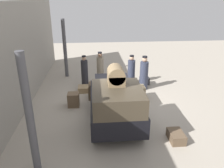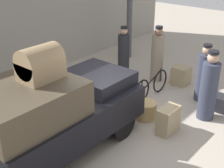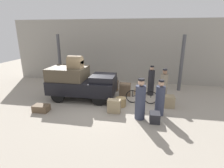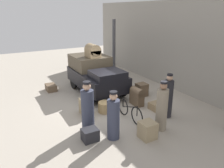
# 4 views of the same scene
# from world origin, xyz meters

# --- Properties ---
(ground_plane) EXTENTS (30.00, 30.00, 0.00)m
(ground_plane) POSITION_xyz_m (0.00, 0.00, 0.00)
(ground_plane) COLOR #A89E8E
(station_building_facade) EXTENTS (16.00, 0.15, 4.50)m
(station_building_facade) POSITION_xyz_m (0.00, 4.08, 2.25)
(station_building_facade) COLOR gray
(station_building_facade) RESTS_ON ground
(canopy_pillar_left) EXTENTS (0.21, 0.21, 3.49)m
(canopy_pillar_left) POSITION_xyz_m (-3.94, 2.68, 1.74)
(canopy_pillar_left) COLOR #4C4C51
(canopy_pillar_left) RESTS_ON ground
(truck) EXTENTS (3.64, 1.84, 1.77)m
(truck) POSITION_xyz_m (-1.62, 0.24, 0.97)
(truck) COLOR black
(truck) RESTS_ON ground
(bicycle) EXTENTS (1.66, 0.04, 0.75)m
(bicycle) POSITION_xyz_m (1.80, 0.07, 0.36)
(bicycle) COLOR black
(bicycle) RESTS_ON ground
(wicker_basket) EXTENTS (0.56, 0.56, 0.43)m
(wicker_basket) POSITION_xyz_m (0.76, -0.45, 0.22)
(wicker_basket) COLOR tan
(wicker_basket) RESTS_ON ground
(conductor_in_dark_uniform) EXTENTS (0.39, 0.39, 1.79)m
(conductor_in_dark_uniform) POSITION_xyz_m (2.94, 0.63, 0.82)
(conductor_in_dark_uniform) COLOR gray
(conductor_in_dark_uniform) RESTS_ON ground
(porter_lifting_near_truck) EXTENTS (0.41, 0.41, 1.65)m
(porter_lifting_near_truck) POSITION_xyz_m (2.61, -1.11, 0.75)
(porter_lifting_near_truck) COLOR #33384C
(porter_lifting_near_truck) RESTS_ON ground
(porter_carrying_trunk) EXTENTS (0.37, 0.37, 1.76)m
(porter_carrying_trunk) POSITION_xyz_m (2.32, 1.50, 0.81)
(porter_carrying_trunk) COLOR #232328
(porter_carrying_trunk) RESTS_ON ground
(porter_standing_middle) EXTENTS (0.44, 0.44, 1.81)m
(porter_standing_middle) POSITION_xyz_m (1.75, -1.63, 0.82)
(porter_standing_middle) COLOR #33384C
(porter_standing_middle) RESTS_ON ground
(suitcase_tan_flat) EXTENTS (0.60, 0.34, 0.64)m
(suitcase_tan_flat) POSITION_xyz_m (0.55, -1.23, 0.32)
(suitcase_tan_flat) COLOR #9E8966
(suitcase_tan_flat) RESTS_ON ground
(trunk_barrel_dark) EXTENTS (0.65, 0.36, 0.80)m
(trunk_barrel_dark) POSITION_xyz_m (0.82, 1.12, 0.42)
(trunk_barrel_dark) COLOR brown
(trunk_barrel_dark) RESTS_ON ground
(trunk_wicker_pale) EXTENTS (0.72, 0.48, 0.32)m
(trunk_wicker_pale) POSITION_xyz_m (-2.88, -1.74, 0.16)
(trunk_wicker_pale) COLOR brown
(trunk_wicker_pale) RESTS_ON ground
(trunk_umber_medium) EXTENTS (0.61, 0.54, 0.29)m
(trunk_umber_medium) POSITION_xyz_m (1.66, 1.58, 0.14)
(trunk_umber_medium) COLOR #937A56
(trunk_umber_medium) RESTS_ON ground
(trunk_large_brown) EXTENTS (0.42, 0.51, 0.41)m
(trunk_large_brown) POSITION_xyz_m (2.38, -1.84, 0.21)
(trunk_large_brown) COLOR #232328
(trunk_large_brown) RESTS_ON ground
(suitcase_small_leather) EXTENTS (0.48, 0.51, 0.63)m
(suitcase_small_leather) POSITION_xyz_m (0.04, 1.96, 0.31)
(suitcase_small_leather) COLOR brown
(suitcase_small_leather) RESTS_ON ground
(suitcase_black_upright) EXTENTS (0.50, 0.50, 0.59)m
(suitcase_black_upright) POSITION_xyz_m (3.17, -0.14, 0.29)
(suitcase_black_upright) COLOR #9E8966
(suitcase_black_upright) RESTS_ON ground
(trunk_on_truck_roof) EXTENTS (0.78, 0.57, 0.65)m
(trunk_on_truck_roof) POSITION_xyz_m (-1.83, 0.24, 2.06)
(trunk_on_truck_roof) COLOR #937A56
(trunk_on_truck_roof) RESTS_ON truck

